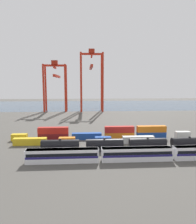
{
  "coord_description": "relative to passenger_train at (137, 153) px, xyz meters",
  "views": [
    {
      "loc": [
        -10.81,
        -76.65,
        22.3
      ],
      "look_at": [
        -4.22,
        23.39,
        8.89
      ],
      "focal_mm": 33.04,
      "sensor_mm": 36.0,
      "label": 1
    }
  ],
  "objects": [
    {
      "name": "gantry_crane_central",
      "position": [
        -9.12,
        118.41,
        28.85
      ],
      "size": [
        19.15,
        37.11,
        51.11
      ],
      "color": "red",
      "rests_on": "ground_plane"
    },
    {
      "name": "gantry_crane_west",
      "position": [
        -39.33,
        118.78,
        23.3
      ],
      "size": [
        18.92,
        35.88,
        41.7
      ],
      "color": "red",
      "rests_on": "ground_plane"
    },
    {
      "name": "shipping_container_4",
      "position": [
        -41.5,
        24.86,
        -0.84
      ],
      "size": [
        6.04,
        2.44,
        2.6
      ],
      "primitive_type": "cube",
      "color": "gold",
      "rests_on": "ground_plane"
    },
    {
      "name": "harbour_water",
      "position": [
        -4.45,
        167.94,
        -2.14
      ],
      "size": [
        400.0,
        110.0,
        0.01
      ],
      "primitive_type": "cube",
      "color": "#384C60",
      "rests_on": "ground_plane"
    },
    {
      "name": "ground_plane",
      "position": [
        -4.45,
        58.99,
        -2.14
      ],
      "size": [
        420.0,
        420.0,
        0.0
      ],
      "primitive_type": "plane",
      "color": "#4C4944"
    },
    {
      "name": "shipping_container_2",
      "position": [
        -8.35,
        18.16,
        -0.84
      ],
      "size": [
        6.04,
        2.44,
        2.6
      ],
      "primitive_type": "cube",
      "color": "#1C4299",
      "rests_on": "ground_plane"
    },
    {
      "name": "freight_tank_row",
      "position": [
        -1.27,
        9.34,
        -0.0
      ],
      "size": [
        56.77,
        3.03,
        4.49
      ],
      "color": "#232326",
      "rests_on": "ground_plane"
    },
    {
      "name": "shipping_container_9",
      "position": [
        -0.97,
        24.86,
        1.76
      ],
      "size": [
        12.1,
        2.44,
        2.6
      ],
      "primitive_type": "cube",
      "color": "#AD211C",
      "rests_on": "shipping_container_8"
    },
    {
      "name": "shipping_container_10",
      "position": [
        12.55,
        24.86,
        -0.84
      ],
      "size": [
        12.1,
        2.44,
        2.6
      ],
      "primitive_type": "cube",
      "color": "#1C4299",
      "rests_on": "ground_plane"
    },
    {
      "name": "shipping_container_6",
      "position": [
        -27.99,
        24.86,
        1.76
      ],
      "size": [
        12.1,
        2.44,
        2.6
      ],
      "primitive_type": "cube",
      "color": "#AD211C",
      "rests_on": "shipping_container_5"
    },
    {
      "name": "shipping_container_3",
      "position": [
        5.26,
        18.16,
        -0.84
      ],
      "size": [
        12.1,
        2.44,
        2.6
      ],
      "primitive_type": "cube",
      "color": "silver",
      "rests_on": "ground_plane"
    },
    {
      "name": "shipping_container_8",
      "position": [
        -0.97,
        24.86,
        -0.84
      ],
      "size": [
        12.1,
        2.44,
        2.6
      ],
      "primitive_type": "cube",
      "color": "orange",
      "rests_on": "ground_plane"
    },
    {
      "name": "shipping_container_7",
      "position": [
        -14.48,
        24.86,
        -0.84
      ],
      "size": [
        12.1,
        2.44,
        2.6
      ],
      "primitive_type": "cube",
      "color": "#1C4299",
      "rests_on": "ground_plane"
    },
    {
      "name": "shipping_container_11",
      "position": [
        12.55,
        24.86,
        1.76
      ],
      "size": [
        12.1,
        2.44,
        2.6
      ],
      "primitive_type": "cube",
      "color": "orange",
      "rests_on": "shipping_container_10"
    },
    {
      "name": "shipping_container_1",
      "position": [
        -21.95,
        18.16,
        -0.84
      ],
      "size": [
        6.04,
        2.44,
        2.6
      ],
      "primitive_type": "cube",
      "color": "orange",
      "rests_on": "ground_plane"
    },
    {
      "name": "shipping_container_0",
      "position": [
        -35.55,
        18.16,
        -0.84
      ],
      "size": [
        12.1,
        2.44,
        2.6
      ],
      "primitive_type": "cube",
      "color": "gold",
      "rests_on": "ground_plane"
    },
    {
      "name": "shipping_container_12",
      "position": [
        26.06,
        24.86,
        -0.84
      ],
      "size": [
        6.04,
        2.44,
        2.6
      ],
      "primitive_type": "cube",
      "color": "silver",
      "rests_on": "ground_plane"
    },
    {
      "name": "passenger_train",
      "position": [
        0.0,
        0.0,
        0.0
      ],
      "size": [
        64.25,
        3.14,
        3.9
      ],
      "color": "silver",
      "rests_on": "ground_plane"
    },
    {
      "name": "shipping_container_5",
      "position": [
        -27.99,
        24.86,
        -0.84
      ],
      "size": [
        12.1,
        2.44,
        2.6
      ],
      "primitive_type": "cube",
      "color": "maroon",
      "rests_on": "ground_plane"
    }
  ]
}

